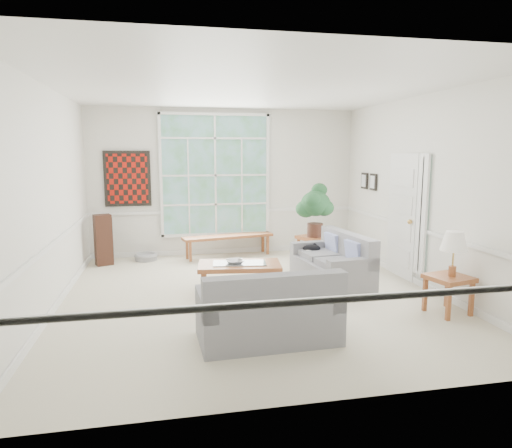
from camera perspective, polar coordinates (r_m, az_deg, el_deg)
The scene contains 24 objects.
floor at distance 6.89m, azimuth -0.49°, elevation -8.99°, with size 5.50×6.00×0.01m, color beige.
ceiling at distance 6.61m, azimuth -0.53°, elevation 16.64°, with size 5.50×6.00×0.02m, color white.
wall_back at distance 9.54m, azimuth -3.92°, elevation 5.22°, with size 5.50×0.02×3.00m, color silver.
wall_front at distance 3.70m, azimuth 8.25°, elevation -0.71°, with size 5.50×0.02×3.00m, color silver.
wall_left at distance 6.64m, azimuth -24.54°, elevation 2.82°, with size 0.02×6.00×3.00m, color silver.
wall_right at distance 7.59m, azimuth 20.37°, elevation 3.74°, with size 0.02×6.00×3.00m, color silver.
window_back at distance 9.46m, azimuth -5.10°, elevation 6.09°, with size 2.30×0.08×2.40m, color white.
entry_door at distance 8.13m, azimuth 17.76°, elevation 0.99°, with size 0.08×0.90×2.10m, color white.
door_sidelight at distance 7.58m, azimuth 20.09°, elevation 1.08°, with size 0.08×0.26×1.90m, color white.
wall_art at distance 9.43m, azimuth -15.77°, elevation 5.48°, with size 0.90×0.06×1.10m, color #5D110A.
wall_frame_near at distance 9.10m, azimuth 14.40°, elevation 5.10°, with size 0.04×0.26×0.32m, color black.
wall_frame_far at distance 9.46m, azimuth 13.35°, elevation 5.28°, with size 0.04×0.26×0.32m, color black.
loveseat_right at distance 7.44m, azimuth 9.37°, elevation -4.37°, with size 0.80×1.54×0.83m, color gray.
loveseat_front at distance 5.23m, azimuth 1.51°, elevation -9.97°, with size 1.56×0.81×0.84m, color gray.
coffee_table at distance 6.96m, azimuth -2.08°, elevation -6.78°, with size 1.23×0.67×0.46m, color brown.
pewter_bowl at distance 6.86m, azimuth -2.67°, elevation -4.71°, with size 0.32×0.32×0.08m, color #A3A3A9.
window_bench at distance 9.36m, azimuth -3.49°, elevation -2.76°, with size 1.87×0.36×0.44m, color brown.
end_table at distance 8.71m, azimuth 7.39°, elevation -3.30°, with size 0.56×0.56×0.56m, color brown.
houseplant at distance 8.52m, azimuth 7.43°, elevation 1.78°, with size 0.59×0.59×1.01m, color #214F2A, non-canonical shape.
side_table at distance 6.60m, azimuth 22.87°, elevation -8.14°, with size 0.50×0.50×0.51m, color brown.
table_lamp at distance 6.46m, azimuth 23.44°, elevation -3.47°, with size 0.34×0.34×0.59m, color white, non-canonical shape.
pet_bed at distance 9.32m, azimuth -13.59°, elevation -4.01°, with size 0.45×0.45×0.13m, color gray.
floor_speaker at distance 9.08m, azimuth -18.56°, elevation -1.89°, with size 0.30×0.24×0.96m, color #381D14.
cat at distance 7.86m, azimuth 6.97°, elevation -2.99°, with size 0.31×0.22×0.15m, color black.
Camera 1 is at (-1.23, -6.44, 2.11)m, focal length 32.00 mm.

